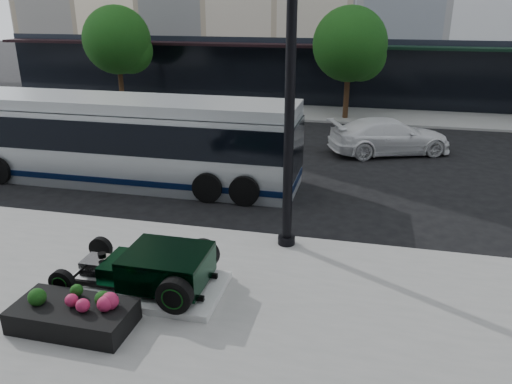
% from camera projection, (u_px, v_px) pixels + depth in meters
% --- Properties ---
extents(ground, '(120.00, 120.00, 0.00)m').
position_uv_depth(ground, '(284.00, 210.00, 15.21)').
color(ground, black).
rests_on(ground, ground).
extents(sidewalk_far, '(70.00, 4.00, 0.12)m').
position_uv_depth(sidewalk_far, '(328.00, 114.00, 27.92)').
color(sidewalk_far, gray).
rests_on(sidewalk_far, ground).
extents(street_trees, '(29.80, 3.80, 5.70)m').
position_uv_depth(street_trees, '(352.00, 47.00, 25.51)').
color(street_trees, black).
rests_on(street_trees, sidewalk_far).
extents(display_plinth, '(3.40, 1.80, 0.15)m').
position_uv_depth(display_plinth, '(145.00, 286.00, 10.76)').
color(display_plinth, silver).
rests_on(display_plinth, sidewalk_near).
extents(hot_rod, '(3.22, 2.00, 0.81)m').
position_uv_depth(hot_rod, '(158.00, 267.00, 10.51)').
color(hot_rod, black).
rests_on(hot_rod, display_plinth).
extents(info_plaque, '(0.47, 0.41, 0.31)m').
position_uv_depth(info_plaque, '(44.00, 314.00, 9.69)').
color(info_plaque, silver).
rests_on(info_plaque, sidewalk_near).
extents(lamppost, '(0.44, 0.44, 8.00)m').
position_uv_depth(lamppost, '(290.00, 100.00, 11.49)').
color(lamppost, black).
rests_on(lamppost, sidewalk_near).
extents(flower_planter, '(2.28, 1.16, 0.74)m').
position_uv_depth(flower_planter, '(73.00, 314.00, 9.45)').
color(flower_planter, black).
rests_on(flower_planter, sidewalk_near).
extents(transit_bus, '(12.12, 2.88, 2.92)m').
position_uv_depth(transit_bus, '(125.00, 140.00, 17.18)').
color(transit_bus, silver).
rests_on(transit_bus, ground).
extents(white_sedan, '(5.42, 3.77, 1.46)m').
position_uv_depth(white_sedan, '(390.00, 136.00, 20.64)').
color(white_sedan, white).
rests_on(white_sedan, ground).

